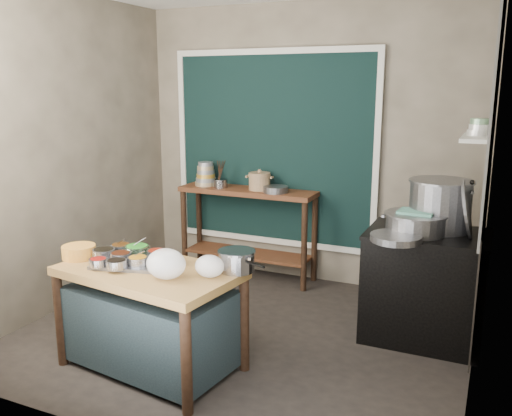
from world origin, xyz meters
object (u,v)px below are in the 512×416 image
at_px(ceramic_crock, 259,182).
at_px(condiment_tray, 132,262).
at_px(yellow_basin, 79,252).
at_px(back_counter, 248,233).
at_px(saucepan, 237,261).
at_px(utensil_cup, 221,184).
at_px(steamer, 416,223).
at_px(prep_table, 151,318).
at_px(stock_pot, 440,205).
at_px(stove_block, 424,287).

bearing_deg(ceramic_crock, condiment_tray, -93.08).
relative_size(condiment_tray, yellow_basin, 2.05).
bearing_deg(back_counter, saucepan, -67.00).
distance_m(back_counter, utensil_cup, 0.60).
xyz_separation_m(saucepan, utensil_cup, (-1.06, 1.76, 0.17)).
bearing_deg(steamer, utensil_cup, 160.47).
distance_m(prep_table, steamer, 2.11).
bearing_deg(saucepan, steamer, 65.22).
distance_m(stock_pot, steamer, 0.27).
bearing_deg(stove_block, back_counter, 158.98).
bearing_deg(back_counter, condiment_tray, -89.27).
distance_m(condiment_tray, yellow_basin, 0.44).
bearing_deg(saucepan, utensil_cup, 141.70).
bearing_deg(back_counter, steamer, -23.90).
bearing_deg(prep_table, yellow_basin, -170.91).
height_order(stove_block, condiment_tray, stove_block).
relative_size(utensil_cup, ceramic_crock, 0.63).
bearing_deg(utensil_cup, saucepan, -59.01).
height_order(prep_table, ceramic_crock, ceramic_crock).
relative_size(condiment_tray, utensil_cup, 3.38).
height_order(saucepan, ceramic_crock, ceramic_crock).
xyz_separation_m(stove_block, ceramic_crock, (-1.77, 0.73, 0.60)).
bearing_deg(steamer, yellow_basin, -150.82).
xyz_separation_m(stove_block, utensil_cup, (-2.18, 0.67, 0.57)).
xyz_separation_m(back_counter, utensil_cup, (-0.28, -0.06, 0.52)).
relative_size(prep_table, stock_pot, 2.46).
relative_size(saucepan, utensil_cup, 1.79).
bearing_deg(saucepan, stove_block, 64.71).
relative_size(prep_table, yellow_basin, 5.11).
distance_m(utensil_cup, steamer, 2.22).
bearing_deg(condiment_tray, yellow_basin, -174.47).
distance_m(stove_block, ceramic_crock, 2.01).
bearing_deg(stove_block, prep_table, -142.72).
xyz_separation_m(back_counter, ceramic_crock, (0.13, 0.00, 0.55)).
height_order(saucepan, stock_pot, stock_pot).
height_order(yellow_basin, steamer, steamer).
bearing_deg(stove_block, utensil_cup, 162.92).
distance_m(back_counter, saucepan, 2.01).
height_order(back_counter, ceramic_crock, ceramic_crock).
relative_size(saucepan, steamer, 0.55).
relative_size(yellow_basin, utensil_cup, 1.65).
distance_m(stove_block, condiment_tray, 2.29).
bearing_deg(ceramic_crock, yellow_basin, -105.03).
height_order(back_counter, utensil_cup, utensil_cup).
distance_m(back_counter, stock_pot, 2.14).
relative_size(condiment_tray, saucepan, 1.89).
bearing_deg(saucepan, ceramic_crock, 130.05).
bearing_deg(prep_table, saucepan, 27.86).
xyz_separation_m(yellow_basin, ceramic_crock, (0.55, 2.05, 0.23)).
bearing_deg(ceramic_crock, utensil_cup, -171.72).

